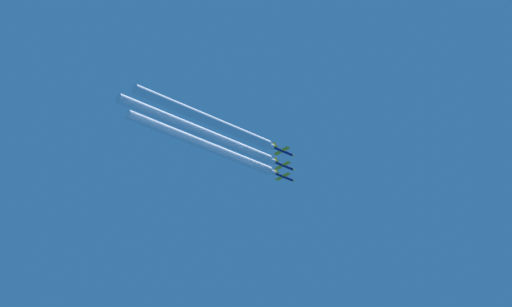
# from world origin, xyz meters

# --- Properties ---
(jet_lead) EXTENTS (8.59, 12.51, 3.01)m
(jet_lead) POSITION_xyz_m (-10.09, 9.84, 201.83)
(jet_lead) COLOR navy
(jet_second_echelon) EXTENTS (8.59, 12.51, 3.01)m
(jet_second_echelon) POSITION_xyz_m (-0.14, 0.94, 200.25)
(jet_second_echelon) COLOR navy
(jet_third_echelon) EXTENTS (8.59, 12.51, 3.01)m
(jet_third_echelon) POSITION_xyz_m (10.69, -9.27, 199.16)
(jet_third_echelon) COLOR navy
(smoke_trail_lead) EXTENTS (3.93, 76.85, 3.93)m
(smoke_trail_lead) POSITION_xyz_m (-10.09, -34.27, 201.80)
(smoke_trail_lead) COLOR white
(smoke_trail_second_echelon) EXTENTS (3.93, 78.82, 3.93)m
(smoke_trail_second_echelon) POSITION_xyz_m (-0.14, -44.16, 200.22)
(smoke_trail_second_echelon) COLOR white
(smoke_trail_third_echelon) EXTENTS (3.93, 68.51, 3.93)m
(smoke_trail_third_echelon) POSITION_xyz_m (10.69, -49.21, 199.13)
(smoke_trail_third_echelon) COLOR white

